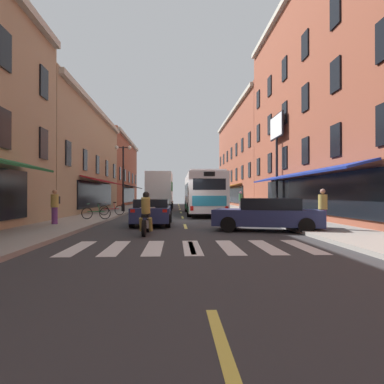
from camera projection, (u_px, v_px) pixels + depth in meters
ground_plane at (184, 222)px, 19.69m from camera, size 34.80×80.00×0.10m
lane_centre_dashes at (184, 221)px, 19.44m from camera, size 0.14×73.90×0.01m
crosswalk_near at (192, 247)px, 9.70m from camera, size 7.10×2.80×0.01m
sidewalk_left at (82, 220)px, 19.40m from camera, size 3.00×80.00×0.14m
sidewalk_right at (282, 219)px, 19.98m from camera, size 3.00×80.00×0.14m
billboard_sign at (277, 138)px, 24.76m from camera, size 0.40×2.90×7.37m
transit_bus at (202, 193)px, 26.48m from camera, size 2.70×11.52×3.20m
box_truck at (160, 191)px, 34.00m from camera, size 2.56×7.87×3.72m
sedan_near at (164, 201)px, 45.44m from camera, size 2.04×4.23×1.37m
sedan_mid at (152, 212)px, 16.89m from camera, size 1.92×4.33×1.32m
sedan_far at (268, 214)px, 14.09m from camera, size 4.78×3.00×1.40m
motorcycle_rider at (146, 216)px, 12.83m from camera, size 0.62×2.07×1.66m
bicycle_near at (112, 210)px, 23.04m from camera, size 1.69×0.53×0.91m
bicycle_mid at (96, 213)px, 19.18m from camera, size 1.71×0.48×0.91m
pedestrian_near at (55, 206)px, 15.97m from camera, size 0.36×0.51×1.65m
pedestrian_mid at (323, 208)px, 13.74m from camera, size 0.36×0.36×1.64m
pedestrian_far at (241, 200)px, 32.48m from camera, size 0.36×0.36×1.75m
street_lamp_twin at (123, 175)px, 28.60m from camera, size 1.42×0.32×5.64m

